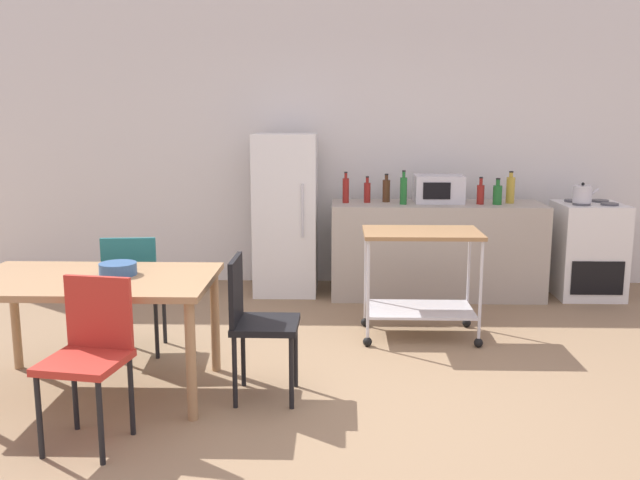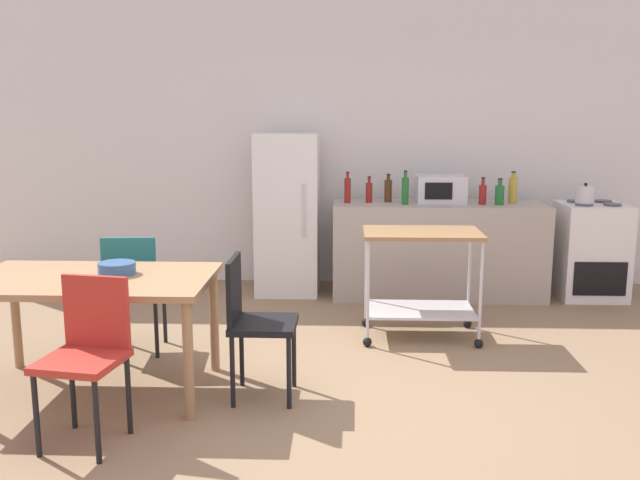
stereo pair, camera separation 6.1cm
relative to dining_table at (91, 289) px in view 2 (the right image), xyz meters
name	(u,v)px [view 2 (the right image)]	position (x,y,z in m)	size (l,w,h in m)	color
ground_plane	(341,406)	(1.56, -0.17, -0.67)	(12.00, 12.00, 0.00)	#8C7051
back_wall	(345,142)	(1.56, 3.03, 0.78)	(8.40, 0.12, 2.90)	silver
kitchen_counter	(438,250)	(2.46, 2.43, -0.22)	(2.00, 0.64, 0.90)	#A89E8E
dining_table	(91,289)	(0.00, 0.00, 0.00)	(1.50, 0.90, 0.75)	#A37A51
chair_black	(253,317)	(1.02, -0.05, -0.15)	(0.40, 0.40, 0.89)	black
chair_red	(87,348)	(0.21, -0.66, -0.15)	(0.46, 0.46, 0.89)	#B72D23
chair_teal	(134,285)	(0.05, 0.70, -0.15)	(0.43, 0.43, 0.89)	#1E666B
stove_oven	(590,251)	(3.91, 2.45, -0.22)	(0.60, 0.61, 0.92)	white
refrigerator	(288,214)	(1.01, 2.53, 0.10)	(0.60, 0.63, 1.55)	white
kitchen_cart	(421,266)	(2.17, 1.17, -0.10)	(0.91, 0.57, 0.85)	olive
bottle_hot_sauce	(347,190)	(1.59, 2.44, 0.35)	(0.06, 0.06, 0.30)	maroon
bottle_wine	(369,192)	(1.80, 2.47, 0.33)	(0.06, 0.06, 0.25)	maroon
bottle_soda	(388,190)	(1.98, 2.51, 0.34)	(0.07, 0.07, 0.27)	#4C2D19
bottle_olive_oil	(405,190)	(2.13, 2.34, 0.36)	(0.07, 0.07, 0.32)	#1E6628
microwave	(440,189)	(2.48, 2.49, 0.36)	(0.46, 0.35, 0.26)	silver
bottle_sparkling_water	(483,194)	(2.86, 2.37, 0.33)	(0.07, 0.07, 0.26)	maroon
bottle_soy_sauce	(500,194)	(3.01, 2.35, 0.33)	(0.08, 0.08, 0.25)	#1E6628
bottle_vinegar	(513,190)	(3.15, 2.45, 0.36)	(0.08, 0.08, 0.30)	gold
fruit_bowl	(117,268)	(0.15, 0.07, 0.12)	(0.23, 0.23, 0.08)	#33598C
kettle	(585,194)	(3.80, 2.35, 0.33)	(0.24, 0.17, 0.19)	silver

